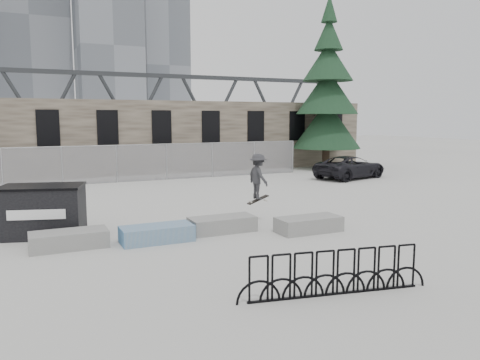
% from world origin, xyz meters
% --- Properties ---
extents(ground, '(120.00, 120.00, 0.00)m').
position_xyz_m(ground, '(0.00, 0.00, 0.00)').
color(ground, '#BAB9B4').
rests_on(ground, ground).
extents(stone_wall, '(36.00, 2.58, 4.50)m').
position_xyz_m(stone_wall, '(0.00, 16.24, 2.26)').
color(stone_wall, brown).
rests_on(stone_wall, ground).
extents(chainlink_fence, '(22.06, 0.06, 2.02)m').
position_xyz_m(chainlink_fence, '(-0.00, 12.50, 1.04)').
color(chainlink_fence, gray).
rests_on(chainlink_fence, ground).
extents(planter_far_left, '(2.00, 0.90, 0.46)m').
position_xyz_m(planter_far_left, '(-3.52, 0.07, 0.25)').
color(planter_far_left, gray).
rests_on(planter_far_left, ground).
extents(planter_center_left, '(2.00, 0.90, 0.46)m').
position_xyz_m(planter_center_left, '(-1.22, -0.29, 0.25)').
color(planter_center_left, teal).
rests_on(planter_center_left, ground).
extents(planter_center_right, '(2.00, 0.90, 0.46)m').
position_xyz_m(planter_center_right, '(0.90, 0.02, 0.25)').
color(planter_center_right, gray).
rests_on(planter_center_right, ground).
extents(planter_offset, '(2.00, 0.90, 0.46)m').
position_xyz_m(planter_offset, '(3.30, -1.10, 0.25)').
color(planter_offset, gray).
rests_on(planter_offset, ground).
extents(dumpster, '(2.59, 1.99, 1.51)m').
position_xyz_m(dumpster, '(-4.07, 1.74, 0.76)').
color(dumpster, black).
rests_on(dumpster, ground).
extents(bike_rack, '(3.98, 0.77, 0.90)m').
position_xyz_m(bike_rack, '(0.93, -5.67, 0.44)').
color(bike_rack, black).
rests_on(bike_rack, ground).
extents(spruce_tree, '(4.58, 4.58, 11.50)m').
position_xyz_m(spruce_tree, '(14.26, 13.54, 4.89)').
color(spruce_tree, '#38281E').
rests_on(spruce_tree, ground).
extents(skyline_towers, '(58.00, 28.00, 48.00)m').
position_xyz_m(skyline_towers, '(-1.01, 93.81, 20.79)').
color(skyline_towers, slate).
rests_on(skyline_towers, ground).
extents(truss_bridge, '(70.00, 3.00, 9.80)m').
position_xyz_m(truss_bridge, '(10.00, 55.00, 4.13)').
color(truss_bridge, '#2D3033').
rests_on(truss_bridge, ground).
extents(suv, '(5.00, 3.23, 1.28)m').
position_xyz_m(suv, '(12.52, 8.66, 0.64)').
color(suv, black).
rests_on(suv, ground).
extents(skateboarder, '(0.80, 1.03, 1.67)m').
position_xyz_m(skateboarder, '(2.53, 0.80, 1.53)').
color(skateboarder, '#2F2F32').
rests_on(skateboarder, ground).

